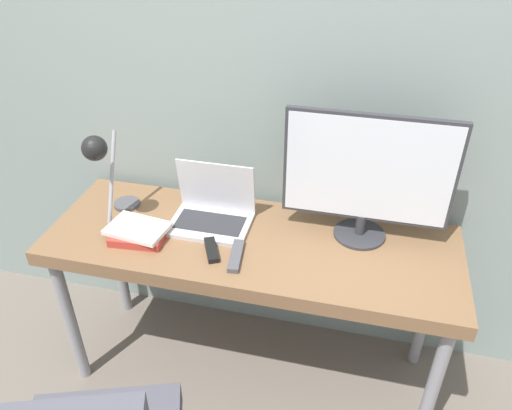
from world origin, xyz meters
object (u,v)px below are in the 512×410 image
(laptop, at_px, (212,211))
(book_stack, at_px, (138,233))
(monitor, at_px, (368,174))
(desk_lamp, at_px, (102,162))

(laptop, height_order, book_stack, laptop)
(monitor, bearing_deg, desk_lamp, -171.60)
(monitor, height_order, book_stack, monitor)
(laptop, bearing_deg, monitor, 4.91)
(desk_lamp, xyz_separation_m, book_stack, (0.15, -0.08, -0.25))
(monitor, xyz_separation_m, desk_lamp, (-0.97, -0.14, 0.00))
(desk_lamp, relative_size, book_stack, 1.62)
(laptop, distance_m, desk_lamp, 0.46)
(laptop, relative_size, monitor, 0.51)
(book_stack, bearing_deg, monitor, 14.95)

